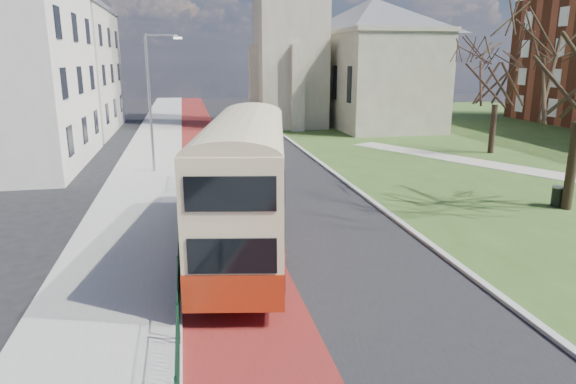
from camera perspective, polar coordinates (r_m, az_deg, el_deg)
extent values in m
plane|color=black|center=(15.20, -0.54, -11.57)|extent=(160.00, 160.00, 0.00)
cube|color=black|center=(34.31, -4.39, 3.27)|extent=(9.00, 120.00, 0.01)
cube|color=#591414|center=(34.09, -8.91, 3.06)|extent=(3.40, 120.00, 0.01)
cube|color=gray|center=(34.14, -15.30, 2.83)|extent=(4.00, 120.00, 0.12)
cube|color=#999993|center=(34.06, -11.94, 3.01)|extent=(0.25, 120.00, 0.13)
cube|color=#999993|center=(37.04, 2.31, 4.23)|extent=(0.25, 80.00, 0.13)
cube|color=#2D4C1B|center=(45.97, 27.27, 4.59)|extent=(40.00, 80.00, 0.04)
cylinder|color=#0C3724|center=(18.28, -12.09, -3.59)|extent=(0.04, 24.00, 0.04)
cylinder|color=#0C3724|center=(18.59, -11.94, -6.37)|extent=(0.04, 24.00, 0.04)
cube|color=gray|center=(52.74, 0.22, 20.32)|extent=(6.50, 6.50, 24.00)
cube|color=gray|center=(54.87, 9.14, 12.08)|extent=(9.00, 18.00, 9.00)
cube|color=#B5AE99|center=(52.67, -24.51, 11.98)|extent=(10.00, 16.00, 11.00)
cube|color=#565960|center=(52.86, -25.20, 18.19)|extent=(10.30, 16.30, 0.50)
cylinder|color=gray|center=(31.57, -15.09, 9.39)|extent=(0.16, 0.16, 8.00)
cylinder|color=gray|center=(31.45, -13.87, 16.57)|extent=(1.80, 0.10, 0.10)
cube|color=silver|center=(31.42, -12.15, 16.39)|extent=(0.50, 0.18, 0.12)
cube|color=#AA290F|center=(18.20, -4.63, -3.62)|extent=(4.53, 11.40, 1.01)
cube|color=beige|center=(17.68, -4.76, 2.46)|extent=(4.49, 11.34, 2.93)
cube|color=black|center=(18.31, -8.60, -0.16)|extent=(1.69, 8.98, 0.96)
cube|color=black|center=(18.15, -0.64, -0.13)|extent=(1.69, 8.98, 0.96)
cube|color=black|center=(17.69, -8.91, 4.34)|extent=(1.85, 9.85, 0.91)
cube|color=black|center=(17.53, -0.65, 4.42)|extent=(1.85, 9.85, 0.91)
cube|color=black|center=(23.27, -3.87, 3.12)|extent=(2.25, 0.49, 1.06)
cube|color=black|center=(23.02, -3.93, 6.82)|extent=(2.25, 0.49, 0.91)
cube|color=orange|center=(22.95, -3.96, 8.24)|extent=(1.79, 0.42, 0.30)
cylinder|color=black|center=(22.04, -7.05, -1.81)|extent=(0.49, 1.09, 1.05)
cylinder|color=black|center=(21.92, -0.96, -1.79)|extent=(0.49, 1.09, 1.05)
cylinder|color=black|center=(15.40, -9.74, -9.27)|extent=(0.49, 1.09, 1.05)
cylinder|color=black|center=(15.22, -0.90, -9.34)|extent=(0.49, 1.09, 1.05)
cylinder|color=black|center=(26.33, 28.99, 2.51)|extent=(0.55, 0.55, 3.97)
cylinder|color=black|center=(40.20, 21.78, 6.52)|extent=(0.54, 0.54, 3.50)
cylinder|color=black|center=(26.94, 27.77, -0.48)|extent=(0.64, 0.64, 0.88)
cylinder|color=gray|center=(26.84, 27.89, 0.49)|extent=(0.69, 0.69, 0.06)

